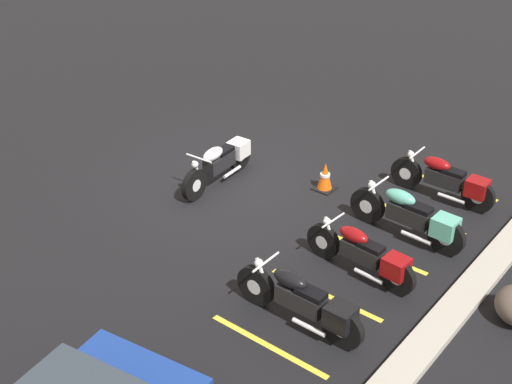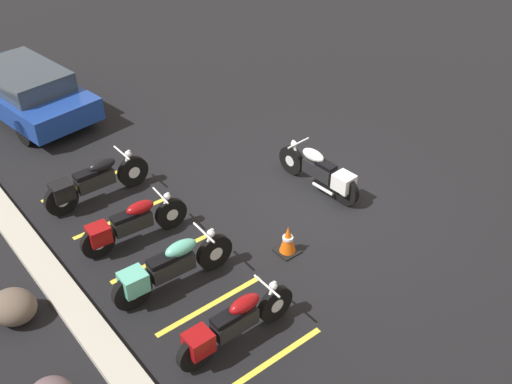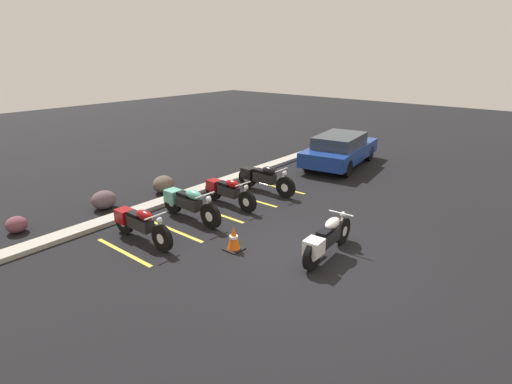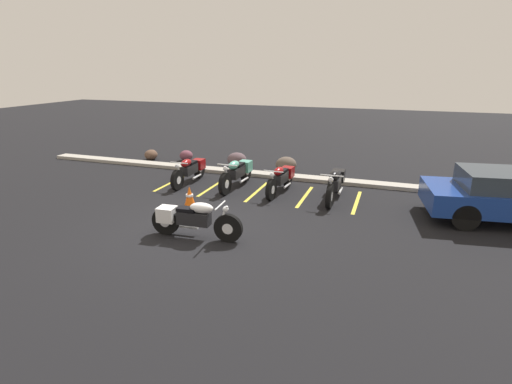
% 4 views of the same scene
% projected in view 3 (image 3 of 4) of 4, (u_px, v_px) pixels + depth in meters
% --- Properties ---
extents(ground, '(60.00, 60.00, 0.00)m').
position_uv_depth(ground, '(313.00, 257.00, 9.02)').
color(ground, black).
extents(motorcycle_white_featured, '(2.17, 0.61, 0.85)m').
position_uv_depth(motorcycle_white_featured, '(326.00, 239.00, 8.85)').
color(motorcycle_white_featured, black).
rests_on(motorcycle_white_featured, ground).
extents(parked_bike_0, '(0.61, 2.17, 0.85)m').
position_uv_depth(parked_bike_0, '(139.00, 223.00, 9.66)').
color(parked_bike_0, black).
rests_on(parked_bike_0, ground).
extents(parked_bike_1, '(0.64, 2.30, 0.90)m').
position_uv_depth(parked_bike_1, '(188.00, 203.00, 10.90)').
color(parked_bike_1, black).
rests_on(parked_bike_1, ground).
extents(parked_bike_2, '(0.60, 2.13, 0.84)m').
position_uv_depth(parked_bike_2, '(227.00, 191.00, 11.94)').
color(parked_bike_2, black).
rests_on(parked_bike_2, ground).
extents(parked_bike_3, '(0.64, 2.28, 0.90)m').
position_uv_depth(parked_bike_3, '(263.00, 178.00, 13.09)').
color(parked_bike_3, black).
rests_on(parked_bike_3, ground).
extents(car_blue, '(4.51, 2.38, 1.29)m').
position_uv_depth(car_blue, '(340.00, 149.00, 16.05)').
color(car_blue, black).
rests_on(car_blue, ground).
extents(concrete_curb, '(18.00, 0.50, 0.12)m').
position_uv_depth(concrete_curb, '(164.00, 201.00, 12.19)').
color(concrete_curb, '#A8A399').
rests_on(concrete_curb, ground).
extents(landscape_rock_0, '(0.80, 0.72, 0.53)m').
position_uv_depth(landscape_rock_0, '(104.00, 200.00, 11.73)').
color(landscape_rock_0, '#57454C').
rests_on(landscape_rock_0, ground).
extents(landscape_rock_2, '(0.70, 0.71, 0.42)m').
position_uv_depth(landscape_rock_2, '(16.00, 225.00, 10.18)').
color(landscape_rock_2, brown).
rests_on(landscape_rock_2, ground).
extents(landscape_rock_3, '(1.02, 1.01, 0.56)m').
position_uv_depth(landscape_rock_3, '(163.00, 184.00, 13.07)').
color(landscape_rock_3, brown).
rests_on(landscape_rock_3, ground).
extents(traffic_cone, '(0.40, 0.40, 0.59)m').
position_uv_depth(traffic_cone, '(234.00, 239.00, 9.25)').
color(traffic_cone, black).
rests_on(traffic_cone, ground).
extents(stall_line_0, '(0.10, 2.10, 0.00)m').
position_uv_depth(stall_line_0, '(123.00, 252.00, 9.22)').
color(stall_line_0, gold).
rests_on(stall_line_0, ground).
extents(stall_line_1, '(0.10, 2.10, 0.00)m').
position_uv_depth(stall_line_1, '(175.00, 231.00, 10.33)').
color(stall_line_1, gold).
rests_on(stall_line_1, ground).
extents(stall_line_2, '(0.10, 2.10, 0.00)m').
position_uv_depth(stall_line_2, '(216.00, 213.00, 11.43)').
color(stall_line_2, gold).
rests_on(stall_line_2, ground).
extents(stall_line_3, '(0.10, 2.10, 0.00)m').
position_uv_depth(stall_line_3, '(250.00, 199.00, 12.53)').
color(stall_line_3, gold).
rests_on(stall_line_3, ground).
extents(stall_line_4, '(0.10, 2.10, 0.00)m').
position_uv_depth(stall_line_4, '(279.00, 187.00, 13.63)').
color(stall_line_4, gold).
rests_on(stall_line_4, ground).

